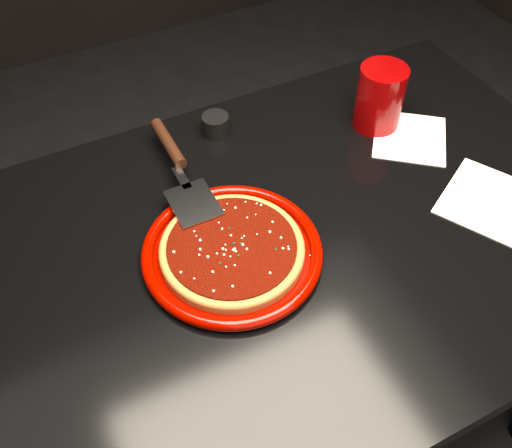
{
  "coord_description": "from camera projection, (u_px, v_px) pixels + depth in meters",
  "views": [
    {
      "loc": [
        -0.35,
        -0.54,
        1.51
      ],
      "look_at": [
        -0.06,
        0.04,
        0.77
      ],
      "focal_mm": 40.0,
      "sensor_mm": 36.0,
      "label": 1
    }
  ],
  "objects": [
    {
      "name": "basil_flecks",
      "position": [
        232.0,
        245.0,
        0.94
      ],
      "size": [
        0.19,
        0.19,
        0.0
      ],
      "primitive_type": null,
      "color": "black",
      "rests_on": "plate"
    },
    {
      "name": "pizza_server",
      "position": [
        181.0,
        169.0,
        1.04
      ],
      "size": [
        0.09,
        0.33,
        0.02
      ],
      "primitive_type": null,
      "rotation": [
        0.0,
        0.0,
        -0.0
      ],
      "color": "#ACAFB3",
      "rests_on": "plate"
    },
    {
      "name": "table",
      "position": [
        287.0,
        342.0,
        1.27
      ],
      "size": [
        1.2,
        0.8,
        0.75
      ],
      "primitive_type": "cube",
      "color": "black",
      "rests_on": "floor"
    },
    {
      "name": "floor",
      "position": [
        281.0,
        411.0,
        1.56
      ],
      "size": [
        4.0,
        4.0,
        0.01
      ],
      "primitive_type": "cube",
      "color": "black",
      "rests_on": "ground"
    },
    {
      "name": "parmesan_dusting",
      "position": [
        232.0,
        244.0,
        0.94
      ],
      "size": [
        0.21,
        0.21,
        0.01
      ],
      "primitive_type": null,
      "color": "#F1E9BB",
      "rests_on": "plate"
    },
    {
      "name": "napkin_b",
      "position": [
        410.0,
        137.0,
        1.16
      ],
      "size": [
        0.21,
        0.21,
        0.0
      ],
      "primitive_type": "cube",
      "rotation": [
        0.0,
        0.0,
        -0.67
      ],
      "color": "white",
      "rests_on": "table"
    },
    {
      "name": "pizza_crust",
      "position": [
        232.0,
        250.0,
        0.95
      ],
      "size": [
        0.32,
        0.32,
        0.01
      ],
      "primitive_type": "cylinder",
      "rotation": [
        0.0,
        0.0,
        -0.4
      ],
      "color": "olive",
      "rests_on": "plate"
    },
    {
      "name": "plate",
      "position": [
        232.0,
        252.0,
        0.95
      ],
      "size": [
        0.4,
        0.4,
        0.02
      ],
      "primitive_type": "cylinder",
      "rotation": [
        0.0,
        0.0,
        -0.4
      ],
      "color": "#700400",
      "rests_on": "table"
    },
    {
      "name": "cup",
      "position": [
        380.0,
        98.0,
        1.14
      ],
      "size": [
        0.1,
        0.1,
        0.13
      ],
      "primitive_type": "cylinder",
      "rotation": [
        0.0,
        0.0,
        -0.04
      ],
      "color": "#8A0303",
      "rests_on": "table"
    },
    {
      "name": "pizza_crust_rim",
      "position": [
        232.0,
        248.0,
        0.94
      ],
      "size": [
        0.32,
        0.32,
        0.02
      ],
      "primitive_type": "torus",
      "rotation": [
        0.0,
        0.0,
        -0.4
      ],
      "color": "olive",
      "rests_on": "plate"
    },
    {
      "name": "ramekin",
      "position": [
        216.0,
        125.0,
        1.15
      ],
      "size": [
        0.06,
        0.06,
        0.04
      ],
      "primitive_type": "cylinder",
      "rotation": [
        0.0,
        0.0,
        0.19
      ],
      "color": "black",
      "rests_on": "table"
    },
    {
      "name": "napkin_a",
      "position": [
        493.0,
        202.0,
        1.04
      ],
      "size": [
        0.23,
        0.23,
        0.0
      ],
      "primitive_type": "cube",
      "rotation": [
        0.0,
        0.0,
        0.5
      ],
      "color": "white",
      "rests_on": "table"
    },
    {
      "name": "pizza_sauce",
      "position": [
        232.0,
        247.0,
        0.94
      ],
      "size": [
        0.28,
        0.28,
        0.01
      ],
      "primitive_type": "cylinder",
      "rotation": [
        0.0,
        0.0,
        -0.4
      ],
      "color": "#610F05",
      "rests_on": "plate"
    }
  ]
}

